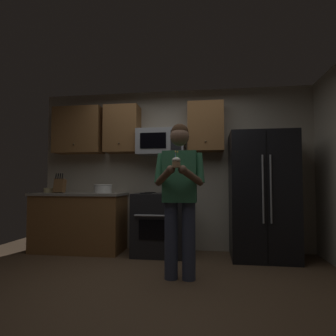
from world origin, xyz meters
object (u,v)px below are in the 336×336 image
bowl_large_white (103,188)px  person (180,190)px  knife_block (60,186)px  microwave (161,142)px  cupcake (176,162)px  refrigerator (262,195)px  oven_range (160,224)px  bowl_small_colored (49,190)px

bowl_large_white → person: (1.34, -1.13, 0.00)m
knife_block → bowl_large_white: (0.70, 0.07, -0.04)m
microwave → person: size_ratio=0.42×
person → cupcake: size_ratio=10.13×
refrigerator → cupcake: (-1.08, -1.38, 0.39)m
bowl_large_white → knife_block: bearing=-174.6°
knife_block → person: bearing=-27.5°
oven_range → bowl_large_white: bowl_large_white is taller
oven_range → knife_block: bearing=-179.0°
microwave → refrigerator: microwave is taller
bowl_small_colored → cupcake: size_ratio=0.93×
knife_block → bowl_small_colored: knife_block is taller
bowl_large_white → bowl_small_colored: (-0.94, 0.02, -0.03)m
knife_block → person: size_ratio=0.18×
oven_range → person: size_ratio=0.53×
knife_block → bowl_large_white: knife_block is taller
refrigerator → person: bearing=-135.7°
knife_block → cupcake: (2.04, -1.39, 0.26)m
microwave → cupcake: microwave is taller
person → oven_range: bearing=111.1°
person → bowl_small_colored: bearing=153.2°
oven_range → cupcake: bearing=-73.5°
oven_range → microwave: size_ratio=1.26×
microwave → cupcake: 1.65m
bowl_large_white → bowl_small_colored: 0.94m
refrigerator → person: (-1.08, -1.05, 0.10)m
oven_range → knife_block: (-1.62, -0.03, 0.57)m
microwave → oven_range: bearing=-90.0°
bowl_small_colored → cupcake: 2.73m
refrigerator → oven_range: bearing=178.5°
refrigerator → cupcake: refrigerator is taller
microwave → refrigerator: 1.72m
microwave → refrigerator: size_ratio=0.41×
microwave → knife_block: (-1.62, -0.15, -0.69)m
bowl_large_white → cupcake: bearing=-47.4°
knife_block → oven_range: bearing=1.0°
refrigerator → bowl_large_white: 2.42m
oven_range → refrigerator: refrigerator is taller
refrigerator → bowl_large_white: bearing=178.2°
oven_range → knife_block: knife_block is taller
oven_range → knife_block: 1.71m
bowl_large_white → cupcake: 2.00m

